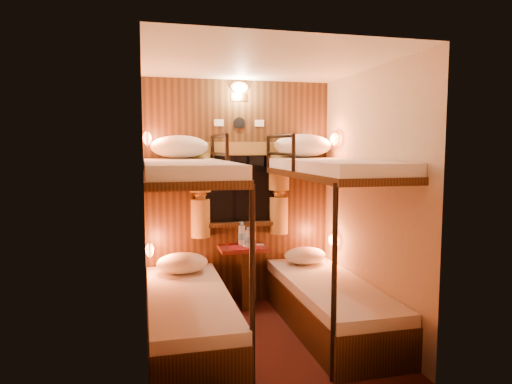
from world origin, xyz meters
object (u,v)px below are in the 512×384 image
object	(u,v)px
bunk_left	(189,280)
bottle_left	(248,239)
table	(243,268)
bunk_right	(329,271)
bottle_right	(242,235)

from	to	relation	value
bunk_left	bottle_left	xyz separation A→B (m)	(0.69, 0.72, 0.18)
bunk_left	table	world-z (taller)	bunk_left
bunk_left	bunk_right	world-z (taller)	same
bottle_left	bottle_right	xyz separation A→B (m)	(-0.04, 0.12, 0.02)
bottle_right	bunk_right	bearing A→B (deg)	-52.58
bottle_right	bunk_left	bearing A→B (deg)	-127.41
table	bottle_right	bearing A→B (deg)	90.10
bunk_left	table	bearing A→B (deg)	50.33
table	bottle_left	size ratio (longest dim) A/B	3.08
bunk_right	table	world-z (taller)	bunk_right
bunk_right	bottle_left	xyz separation A→B (m)	(-0.60, 0.72, 0.18)
bunk_right	bottle_left	size ratio (longest dim) A/B	8.94
table	bottle_left	distance (m)	0.33
bunk_right	bunk_left	bearing A→B (deg)	180.00
bottle_left	bottle_right	world-z (taller)	bottle_right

